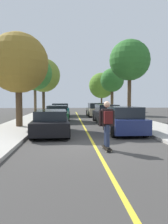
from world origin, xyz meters
The scene contains 16 objects.
ground centered at (0.00, 0.00, 0.00)m, with size 80.00×80.00×0.00m, color #3D3A38.
center_line centered at (0.00, 4.00, 0.00)m, with size 0.12×39.20×0.01m, color gold.
parked_car_left_nearest centered at (-1.98, 3.13, 0.64)m, with size 2.04×4.57×1.29m.
parked_car_left_near centered at (-1.98, 9.86, 0.68)m, with size 1.95×4.42×1.36m.
parked_car_left_far centered at (-1.98, 15.63, 0.71)m, with size 2.05×4.56×1.43m.
parked_car_right_nearest centered at (1.98, 3.14, 0.70)m, with size 1.84×4.07×1.48m.
parked_car_right_near centered at (1.98, 8.73, 0.71)m, with size 1.86×4.61×1.46m.
parked_car_right_far centered at (1.98, 15.22, 0.71)m, with size 1.98×4.11×1.47m.
street_tree_left_nearest centered at (-4.22, 5.68, 4.16)m, with size 3.82×3.82×5.95m.
street_tree_left_near centered at (-4.22, 12.47, 4.32)m, with size 3.25×3.25×5.82m.
street_tree_left_far centered at (-4.22, 19.38, 4.89)m, with size 4.23×4.23×6.88m.
street_tree_right_nearest centered at (4.22, 10.13, 5.22)m, with size 3.50×3.50×6.87m.
street_tree_right_near centered at (4.22, 17.78, 4.17)m, with size 2.86×2.86×5.50m.
street_tree_right_far centered at (4.22, 26.32, 4.09)m, with size 4.07×4.07×5.99m.
skateboard centered at (0.36, -0.77, 0.09)m, with size 0.27×0.85×0.10m.
skateboarder centered at (0.36, -0.80, 1.06)m, with size 0.58×0.70×1.69m.
Camera 1 is at (-1.02, -8.63, 1.86)m, focal length 35.12 mm.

